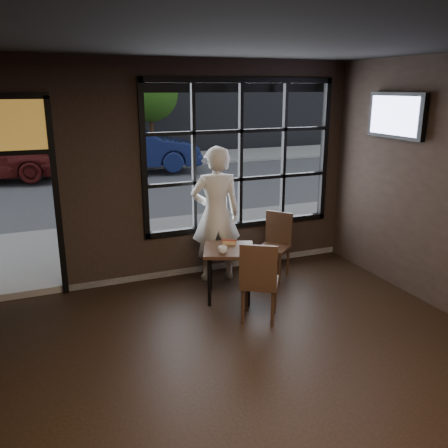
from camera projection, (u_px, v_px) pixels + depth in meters
name	position (u px, v px, depth m)	size (l,w,h in m)	color
floor	(276.00, 420.00, 4.17)	(6.00, 7.00, 0.02)	black
ceiling	(290.00, 26.00, 3.27)	(6.00, 7.00, 0.02)	black
window_frame	(240.00, 155.00, 7.21)	(3.06, 0.12, 2.28)	black
street_asphalt	(65.00, 141.00, 25.52)	(60.00, 41.00, 0.04)	#545456
cafe_table	(229.00, 273.00, 6.47)	(0.67, 0.67, 0.72)	#322015
chair_near	(260.00, 280.00, 5.84)	(0.45, 0.45, 1.04)	#322015
chair_window	(274.00, 246.00, 7.15)	(0.43, 0.43, 0.98)	#322015
man	(216.00, 214.00, 6.95)	(0.73, 0.48, 2.01)	silver
hotdog	(229.00, 242.00, 6.53)	(0.20, 0.08, 0.06)	tan
cup	(222.00, 250.00, 6.16)	(0.12, 0.12, 0.10)	silver
tv	(396.00, 115.00, 6.47)	(0.12, 1.05, 0.62)	black
navy_car	(131.00, 148.00, 15.66)	(1.57, 4.50, 1.48)	#131C49
tree_left	(3.00, 80.00, 15.72)	(2.51, 2.51, 4.29)	#332114
tree_right	(150.00, 94.00, 18.00)	(2.12, 2.12, 3.61)	#332114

